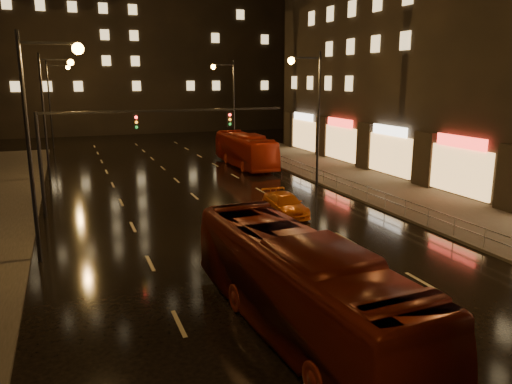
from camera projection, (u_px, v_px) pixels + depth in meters
ground at (202, 203)px, 33.11m from camera, size 140.00×140.00×0.00m
sidewalk_right at (418, 201)px, 33.21m from camera, size 7.00×70.00×0.15m
building_distant at (139, 13)px, 77.88m from camera, size 44.00×16.00×36.00m
traffic_signal at (119, 134)px, 30.30m from camera, size 15.31×0.32×6.20m
railing_right at (351, 184)px, 34.62m from camera, size 0.05×56.00×1.00m
bus_red at (299, 286)px, 15.82m from camera, size 3.46×11.92×3.28m
bus_curb at (245, 150)px, 46.58m from camera, size 2.65×11.05×3.07m
taxi_near at (337, 259)px, 20.66m from camera, size 2.23×4.54×1.49m
taxi_far at (285, 204)px, 30.14m from camera, size 1.89×4.41×1.27m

